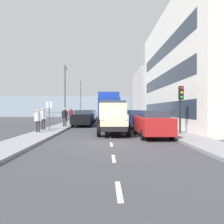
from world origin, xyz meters
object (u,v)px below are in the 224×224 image
(pedestrian_couple_a, at_px, (43,117))
(pedestrian_near_railing, at_px, (64,115))
(car_grey_kerbside_2, at_px, (130,117))
(lamp_post_promenade, at_px, (65,89))
(car_red_kerbside_near, at_px, (152,123))
(lorry_cargo_blue, at_px, (109,107))
(lamp_post_far, at_px, (81,96))
(street_sign, at_px, (49,111))
(car_teal_oppositeside_1, at_px, (87,116))
(car_navy_kerbside_1, at_px, (137,119))
(truck_vintage_cream, at_px, (113,118))
(car_black_oppositeside_0, at_px, (83,118))
(pedestrian_in_dark_coat, at_px, (71,114))
(pedestrian_with_bag, at_px, (38,119))
(traffic_light_near, at_px, (181,99))
(pedestrian_by_lamp, at_px, (66,115))
(car_white_oppositeside_2, at_px, (91,115))

(pedestrian_couple_a, height_order, pedestrian_near_railing, pedestrian_near_railing)
(car_grey_kerbside_2, height_order, lamp_post_promenade, lamp_post_promenade)
(car_red_kerbside_near, bearing_deg, pedestrian_near_railing, -42.02)
(lorry_cargo_blue, height_order, car_grey_kerbside_2, lorry_cargo_blue)
(lamp_post_far, bearing_deg, street_sign, 89.47)
(car_red_kerbside_near, height_order, car_teal_oppositeside_1, same)
(car_red_kerbside_near, relative_size, street_sign, 1.97)
(car_red_kerbside_near, relative_size, car_navy_kerbside_1, 1.11)
(truck_vintage_cream, xyz_separation_m, car_teal_oppositeside_1, (2.94, -11.71, -0.28))
(pedestrian_near_railing, height_order, lamp_post_promenade, lamp_post_promenade)
(car_navy_kerbside_1, relative_size, car_black_oppositeside_0, 0.99)
(car_black_oppositeside_0, bearing_deg, car_navy_kerbside_1, 158.05)
(pedestrian_couple_a, bearing_deg, pedestrian_in_dark_coat, -101.35)
(car_black_oppositeside_0, distance_m, street_sign, 5.44)
(car_black_oppositeside_0, relative_size, pedestrian_near_railing, 2.25)
(car_teal_oppositeside_1, relative_size, pedestrian_in_dark_coat, 2.15)
(car_navy_kerbside_1, relative_size, lamp_post_far, 0.61)
(car_black_oppositeside_0, xyz_separation_m, pedestrian_with_bag, (2.47, 6.43, 0.22))
(pedestrian_in_dark_coat, height_order, traffic_light_near, traffic_light_near)
(car_black_oppositeside_0, xyz_separation_m, pedestrian_couple_a, (2.63, 4.75, 0.29))
(traffic_light_near, relative_size, lamp_post_far, 0.49)
(pedestrian_by_lamp, bearing_deg, car_teal_oppositeside_1, -160.36)
(truck_vintage_cream, xyz_separation_m, lamp_post_promenade, (4.93, -7.24, 2.81))
(car_grey_kerbside_2, distance_m, car_black_oppositeside_0, 6.55)
(car_teal_oppositeside_1, distance_m, pedestrian_near_railing, 7.11)
(traffic_light_near, bearing_deg, car_white_oppositeside_2, -68.25)
(car_navy_kerbside_1, relative_size, pedestrian_couple_a, 2.26)
(car_black_oppositeside_0, bearing_deg, pedestrian_near_railing, 49.02)
(car_navy_kerbside_1, distance_m, pedestrian_by_lamp, 10.28)
(car_black_oppositeside_0, xyz_separation_m, car_white_oppositeside_2, (0.00, -11.15, 0.00))
(pedestrian_by_lamp, bearing_deg, pedestrian_with_bag, 90.73)
(pedestrian_in_dark_coat, bearing_deg, lamp_post_promenade, 40.55)
(car_grey_kerbside_2, distance_m, pedestrian_by_lamp, 8.05)
(pedestrian_couple_a, relative_size, traffic_light_near, 0.55)
(traffic_light_near, height_order, street_sign, traffic_light_near)
(car_red_kerbside_near, height_order, car_white_oppositeside_2, same)
(car_navy_kerbside_1, bearing_deg, car_teal_oppositeside_1, -53.56)
(car_teal_oppositeside_1, distance_m, pedestrian_couple_a, 10.26)
(car_black_oppositeside_0, relative_size, car_white_oppositeside_2, 0.91)
(lamp_post_promenade, bearing_deg, car_black_oppositeside_0, 160.77)
(car_white_oppositeside_2, bearing_deg, pedestrian_near_railing, 83.19)
(pedestrian_near_railing, bearing_deg, pedestrian_with_bag, 78.70)
(lorry_cargo_blue, xyz_separation_m, pedestrian_near_railing, (4.34, 5.74, -0.87))
(car_black_oppositeside_0, height_order, lamp_post_promenade, lamp_post_promenade)
(truck_vintage_cream, distance_m, car_white_oppositeside_2, 17.95)
(lorry_cargo_blue, bearing_deg, traffic_light_near, 112.07)
(lorry_cargo_blue, relative_size, pedestrian_couple_a, 4.67)
(truck_vintage_cream, bearing_deg, lorry_cargo_blue, -89.17)
(car_white_oppositeside_2, bearing_deg, pedestrian_with_bag, 81.99)
(car_grey_kerbside_2, bearing_deg, traffic_light_near, 100.38)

